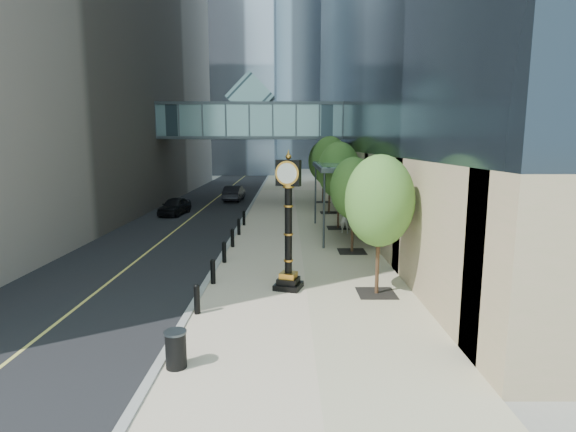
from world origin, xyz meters
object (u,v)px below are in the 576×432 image
object	(u,v)px
pedestrian	(345,218)
car_near	(175,206)
street_clock	(288,232)
car_far	(234,193)
trash_bin	(176,350)

from	to	relation	value
pedestrian	car_near	bearing A→B (deg)	-17.27
street_clock	car_far	bearing A→B (deg)	118.81
car_near	car_far	world-z (taller)	car_far
trash_bin	pedestrian	bearing A→B (deg)	69.47
car_near	trash_bin	bearing A→B (deg)	-68.41
car_far	trash_bin	bearing A→B (deg)	97.82
car_near	pedestrian	bearing A→B (deg)	-23.44
trash_bin	street_clock	bearing A→B (deg)	65.36
trash_bin	car_far	xyz separation A→B (m)	(-2.47, 33.29, 0.25)
trash_bin	car_near	xyz separation A→B (m)	(-6.10, 24.43, 0.19)
street_clock	car_far	size ratio (longest dim) A/B	1.16
street_clock	trash_bin	xyz separation A→B (m)	(-2.82, -6.15, -1.79)
car_far	car_near	bearing A→B (deg)	71.29
street_clock	trash_bin	bearing A→B (deg)	-96.85
street_clock	car_near	xyz separation A→B (m)	(-8.92, 18.28, -1.60)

